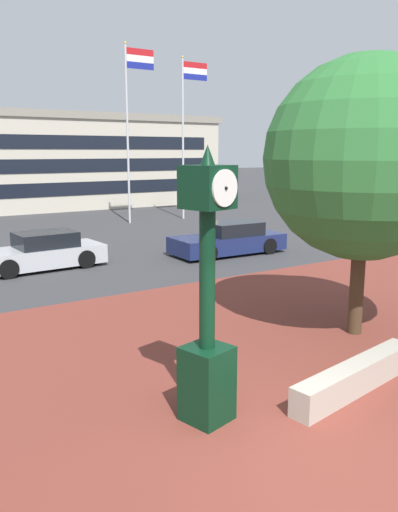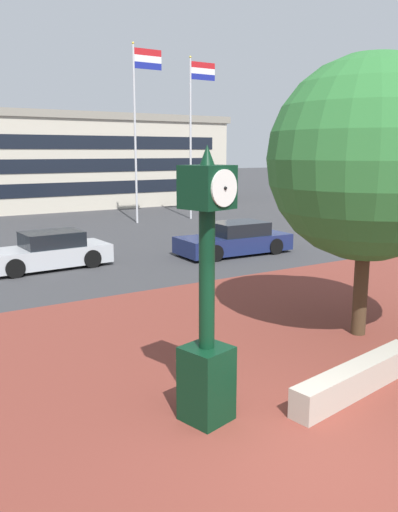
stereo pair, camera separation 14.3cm
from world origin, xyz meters
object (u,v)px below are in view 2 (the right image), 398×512
object	(u,v)px
plaza_tree	(371,164)
flagpole_primary	(138,118)
car_street_far	(235,240)
flagpole_secondary	(193,124)
civic_building	(29,160)
street_clock	(207,314)
car_street_near	(48,252)

from	to	relation	value
plaza_tree	flagpole_primary	bearing A→B (deg)	79.21
car_street_far	plaza_tree	bearing A→B (deg)	163.99
flagpole_secondary	car_street_far	bearing A→B (deg)	-112.93
car_street_far	civic_building	bearing A→B (deg)	5.89
street_clock	car_street_near	xyz separation A→B (m)	(0.97, 11.80, -1.11)
street_clock	flagpole_secondary	distance (m)	24.64
plaza_tree	flagpole_secondary	bearing A→B (deg)	69.39
street_clock	car_street_near	bearing A→B (deg)	71.01
car_street_near	civic_building	world-z (taller)	civic_building
car_street_near	flagpole_secondary	distance (m)	15.49
street_clock	plaza_tree	bearing A→B (deg)	2.23
car_street_far	civic_building	size ratio (longest dim) A/B	0.17
street_clock	civic_building	size ratio (longest dim) A/B	0.15
plaza_tree	car_street_near	world-z (taller)	plaza_tree
plaza_tree	car_street_near	bearing A→B (deg)	112.32
street_clock	car_street_far	bearing A→B (deg)	38.11
car_street_near	car_street_far	distance (m)	7.20
plaza_tree	civic_building	distance (m)	33.34
street_clock	plaza_tree	distance (m)	5.80
car_street_far	flagpole_secondary	bearing A→B (deg)	-21.17
flagpole_secondary	civic_building	world-z (taller)	flagpole_secondary
plaza_tree	car_street_far	world-z (taller)	plaza_tree
plaza_tree	civic_building	xyz separation A→B (m)	(1.09, 33.32, -0.43)
flagpole_primary	flagpole_secondary	distance (m)	3.60
plaza_tree	flagpole_primary	world-z (taller)	flagpole_primary
plaza_tree	flagpole_secondary	distance (m)	20.75
street_clock	car_street_far	world-z (taller)	street_clock
flagpole_secondary	street_clock	bearing A→B (deg)	-120.82
street_clock	flagpole_primary	bearing A→B (deg)	52.70
flagpole_primary	flagpole_secondary	bearing A→B (deg)	0.00
flagpole_primary	flagpole_secondary	size ratio (longest dim) A/B	1.04
street_clock	civic_building	world-z (taller)	civic_building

